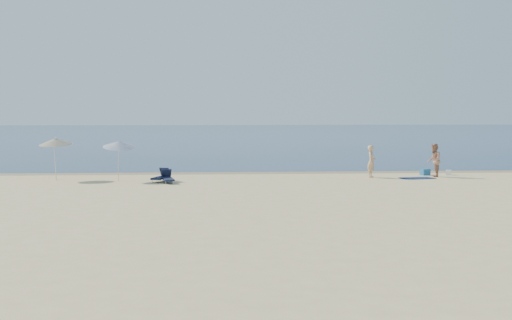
# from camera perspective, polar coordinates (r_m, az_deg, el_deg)

# --- Properties ---
(ground) EXTENTS (160.00, 160.00, 0.00)m
(ground) POSITION_cam_1_polar(r_m,az_deg,el_deg) (19.09, 13.50, -6.42)
(ground) COLOR #CFBD8A
(ground) RESTS_ON ground
(sea) EXTENTS (240.00, 160.00, 0.01)m
(sea) POSITION_cam_1_polar(r_m,az_deg,el_deg) (118.10, -1.02, 2.46)
(sea) COLOR #0C1F48
(sea) RESTS_ON ground
(wet_sand_strip) EXTENTS (240.00, 1.60, 0.00)m
(wet_sand_strip) POSITION_cam_1_polar(r_m,az_deg,el_deg) (37.89, 4.79, -1.11)
(wet_sand_strip) COLOR #847254
(wet_sand_strip) RESTS_ON ground
(person_left) EXTENTS (0.65, 0.76, 1.75)m
(person_left) POSITION_cam_1_polar(r_m,az_deg,el_deg) (35.31, 10.22, -0.12)
(person_left) COLOR tan
(person_left) RESTS_ON ground
(person_right) EXTENTS (0.96, 1.07, 1.82)m
(person_right) POSITION_cam_1_polar(r_m,az_deg,el_deg) (36.42, 15.55, -0.02)
(person_right) COLOR #AB735A
(person_right) RESTS_ON ground
(beach_towel) EXTENTS (1.89, 1.24, 0.03)m
(beach_towel) POSITION_cam_1_polar(r_m,az_deg,el_deg) (35.38, 14.14, -1.58)
(beach_towel) COLOR #0D1C45
(beach_towel) RESTS_ON ground
(white_bag) EXTENTS (0.39, 0.36, 0.27)m
(white_bag) POSITION_cam_1_polar(r_m,az_deg,el_deg) (37.89, 16.75, -1.07)
(white_bag) COLOR white
(white_bag) RESTS_ON ground
(blue_cooler) EXTENTS (0.59, 0.51, 0.35)m
(blue_cooler) POSITION_cam_1_polar(r_m,az_deg,el_deg) (37.38, 14.80, -1.04)
(blue_cooler) COLOR #1C5E9C
(blue_cooler) RESTS_ON ground
(umbrella_near) EXTENTS (2.08, 2.10, 2.23)m
(umbrella_near) POSITION_cam_1_polar(r_m,az_deg,el_deg) (33.74, -12.06, 1.38)
(umbrella_near) COLOR silver
(umbrella_near) RESTS_ON ground
(umbrella_far) EXTENTS (1.99, 2.01, 2.32)m
(umbrella_far) POSITION_cam_1_polar(r_m,az_deg,el_deg) (35.00, -17.38, 1.59)
(umbrella_far) COLOR silver
(umbrella_far) RESTS_ON ground
(lounger_left) EXTENTS (0.93, 1.62, 0.68)m
(lounger_left) POSITION_cam_1_polar(r_m,az_deg,el_deg) (33.05, -8.45, -1.48)
(lounger_left) COLOR #121933
(lounger_left) RESTS_ON ground
(lounger_right) EXTENTS (0.77, 1.55, 0.65)m
(lounger_right) POSITION_cam_1_polar(r_m,az_deg,el_deg) (32.40, -7.84, -1.61)
(lounger_right) COLOR #141A37
(lounger_right) RESTS_ON ground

